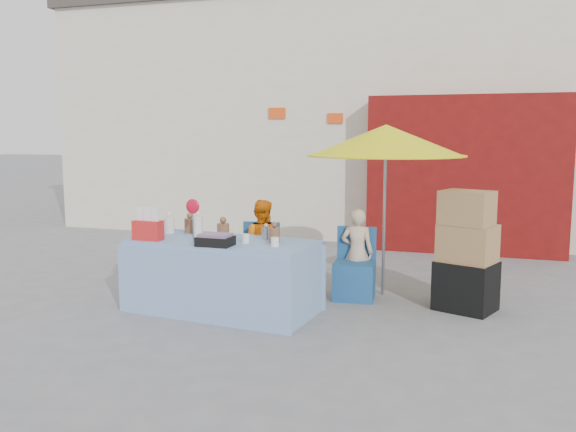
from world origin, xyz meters
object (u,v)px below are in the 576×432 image
(market_table, at_px, (222,275))
(chair_right, at_px, (354,278))
(chair_left, at_px, (258,270))
(box_stack, at_px, (467,256))
(umbrella, at_px, (386,141))
(vendor_beige, at_px, (357,252))
(vendor_orange, at_px, (261,244))

(market_table, distance_m, chair_right, 1.64)
(chair_left, relative_size, box_stack, 0.63)
(chair_left, xyz_separation_m, box_stack, (2.54, -0.10, 0.37))
(chair_right, xyz_separation_m, umbrella, (0.30, 0.28, 1.64))
(vendor_beige, xyz_separation_m, box_stack, (1.29, -0.23, 0.09))
(chair_right, distance_m, vendor_beige, 0.32)
(chair_right, distance_m, vendor_orange, 1.30)
(chair_right, height_order, vendor_beige, vendor_beige)
(chair_left, xyz_separation_m, vendor_orange, (0.00, 0.13, 0.32))
(chair_left, distance_m, vendor_orange, 0.35)
(vendor_beige, bearing_deg, market_table, 34.70)
(vendor_orange, bearing_deg, vendor_beige, 174.70)
(box_stack, bearing_deg, chair_right, 175.58)
(chair_right, relative_size, umbrella, 0.41)
(chair_right, xyz_separation_m, box_stack, (1.29, -0.10, 0.37))
(vendor_orange, bearing_deg, box_stack, 169.43)
(vendor_beige, relative_size, umbrella, 0.52)
(vendor_orange, distance_m, vendor_beige, 1.25)
(vendor_beige, xyz_separation_m, umbrella, (0.30, 0.15, 1.35))
(vendor_orange, height_order, umbrella, umbrella)
(vendor_beige, distance_m, umbrella, 1.39)
(chair_left, bearing_deg, vendor_beige, 0.82)
(chair_left, bearing_deg, vendor_orange, 84.08)
(chair_left, bearing_deg, umbrella, 5.08)
(umbrella, bearing_deg, box_stack, -21.19)
(market_table, xyz_separation_m, vendor_orange, (0.06, 1.10, 0.16))
(market_table, xyz_separation_m, box_stack, (2.60, 0.87, 0.21))
(market_table, distance_m, box_stack, 2.75)
(umbrella, height_order, box_stack, umbrella)
(chair_left, height_order, vendor_beige, vendor_beige)
(vendor_orange, height_order, box_stack, box_stack)
(market_table, relative_size, vendor_beige, 2.03)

